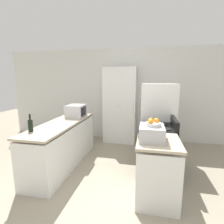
# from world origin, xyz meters

# --- Properties ---
(ground_plane) EXTENTS (14.00, 14.00, 0.00)m
(ground_plane) POSITION_xyz_m (0.00, 0.00, 0.00)
(ground_plane) COLOR gray
(wall_back) EXTENTS (7.00, 0.06, 2.60)m
(wall_back) POSITION_xyz_m (0.00, 3.09, 1.30)
(wall_back) COLOR silver
(wall_back) RESTS_ON ground_plane
(counter_left) EXTENTS (0.60, 2.18, 0.90)m
(counter_left) POSITION_xyz_m (-0.92, 1.19, 0.44)
(counter_left) COLOR silver
(counter_left) RESTS_ON ground_plane
(counter_right) EXTENTS (0.60, 0.74, 0.90)m
(counter_right) POSITION_xyz_m (0.92, 0.47, 0.44)
(counter_right) COLOR silver
(counter_right) RESTS_ON ground_plane
(pantry_cabinet) EXTENTS (0.87, 0.52, 2.06)m
(pantry_cabinet) POSITION_xyz_m (-0.01, 2.79, 1.03)
(pantry_cabinet) COLOR white
(pantry_cabinet) RESTS_ON ground_plane
(stove) EXTENTS (0.66, 0.73, 1.06)m
(stove) POSITION_xyz_m (0.94, 1.23, 0.46)
(stove) COLOR black
(stove) RESTS_ON ground_plane
(refrigerator) EXTENTS (0.76, 0.71, 1.65)m
(refrigerator) POSITION_xyz_m (0.98, 1.99, 0.83)
(refrigerator) COLOR white
(refrigerator) RESTS_ON ground_plane
(microwave) EXTENTS (0.38, 0.45, 0.27)m
(microwave) POSITION_xyz_m (-0.83, 1.70, 1.04)
(microwave) COLOR #B2B2B7
(microwave) RESTS_ON counter_left
(wine_bottle) EXTENTS (0.08, 0.08, 0.29)m
(wine_bottle) POSITION_xyz_m (-1.11, 0.48, 1.01)
(wine_bottle) COLOR black
(wine_bottle) RESTS_ON counter_left
(toaster_oven) EXTENTS (0.35, 0.44, 0.21)m
(toaster_oven) POSITION_xyz_m (0.81, 0.47, 1.01)
(toaster_oven) COLOR #B2B2B7
(toaster_oven) RESTS_ON counter_right
(fruit_bowl) EXTENTS (0.21, 0.21, 0.10)m
(fruit_bowl) POSITION_xyz_m (0.83, 0.46, 1.15)
(fruit_bowl) COLOR silver
(fruit_bowl) RESTS_ON toaster_oven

